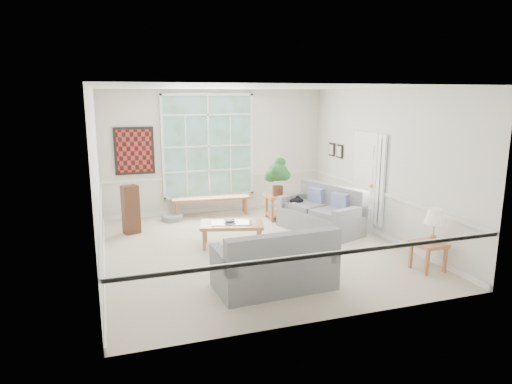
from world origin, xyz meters
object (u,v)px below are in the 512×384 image
coffee_table (232,234)px  end_table (279,207)px  loveseat_front (274,258)px  loveseat_right (320,209)px  side_table (428,256)px

coffee_table → end_table: 2.17m
loveseat_front → coffee_table: (-0.08, 2.10, -0.25)m
loveseat_right → loveseat_front: 3.12m
coffee_table → loveseat_front: bearing=-72.6°
loveseat_front → side_table: size_ratio=3.65×
loveseat_right → end_table: 1.30m
loveseat_front → end_table: (1.48, 3.61, -0.18)m
end_table → coffee_table: bearing=-135.9°
side_table → coffee_table: bearing=140.7°
loveseat_right → coffee_table: bearing=169.1°
end_table → side_table: (1.20, -3.77, -0.05)m
loveseat_front → side_table: 2.69m
coffee_table → side_table: side_table is taller
loveseat_front → end_table: loveseat_front is taller
loveseat_right → end_table: loveseat_right is taller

